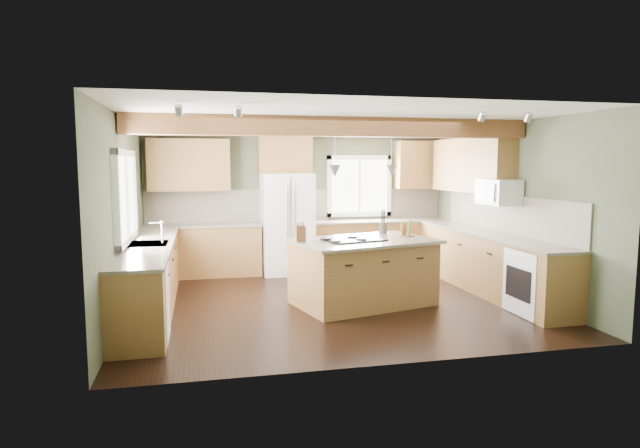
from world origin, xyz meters
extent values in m
plane|color=black|center=(0.00, 0.00, 0.00)|extent=(5.60, 5.60, 0.00)
plane|color=silver|center=(0.00, 0.00, 2.60)|extent=(5.60, 5.60, 0.00)
plane|color=#404631|center=(0.00, 2.50, 1.30)|extent=(5.60, 0.00, 5.60)
plane|color=#404631|center=(-2.80, 0.00, 1.30)|extent=(0.00, 5.00, 5.00)
plane|color=#404631|center=(2.80, 0.00, 1.30)|extent=(0.00, 5.00, 5.00)
cube|color=#5C311A|center=(0.00, -0.23, 2.47)|extent=(5.55, 0.26, 0.26)
cube|color=#5C311A|center=(0.00, 2.40, 2.54)|extent=(5.55, 0.20, 0.10)
cube|color=brown|center=(0.00, 2.48, 1.21)|extent=(5.58, 0.03, 0.58)
cube|color=brown|center=(2.78, 0.05, 1.21)|extent=(0.03, 3.70, 0.58)
cube|color=brown|center=(-1.79, 2.20, 0.44)|extent=(2.02, 0.60, 0.88)
cube|color=brown|center=(-1.79, 2.20, 0.90)|extent=(2.06, 0.64, 0.04)
cube|color=brown|center=(1.49, 2.20, 0.44)|extent=(2.62, 0.60, 0.88)
cube|color=brown|center=(1.49, 2.20, 0.90)|extent=(2.66, 0.64, 0.04)
cube|color=brown|center=(-2.50, 0.05, 0.44)|extent=(0.60, 3.70, 0.88)
cube|color=brown|center=(-2.50, 0.05, 0.90)|extent=(0.64, 3.74, 0.04)
cube|color=brown|center=(2.50, 0.05, 0.44)|extent=(0.60, 3.70, 0.88)
cube|color=brown|center=(2.50, 0.05, 0.90)|extent=(0.64, 3.74, 0.04)
cube|color=brown|center=(-1.99, 2.33, 1.95)|extent=(1.40, 0.35, 0.90)
cube|color=brown|center=(-0.30, 2.33, 2.15)|extent=(0.96, 0.35, 0.70)
cube|color=brown|center=(2.62, 0.90, 1.95)|extent=(0.35, 2.20, 0.90)
cube|color=brown|center=(2.30, 2.33, 1.95)|extent=(0.90, 0.35, 0.90)
cube|color=white|center=(-2.78, 0.05, 1.55)|extent=(0.04, 1.60, 1.05)
cube|color=white|center=(1.15, 2.48, 1.55)|extent=(1.10, 0.04, 1.00)
cube|color=#262628|center=(-2.50, 0.05, 0.91)|extent=(0.50, 0.65, 0.03)
cylinder|color=#B2B2B7|center=(-2.32, 0.05, 1.05)|extent=(0.02, 0.02, 0.28)
cube|color=white|center=(-2.49, -1.25, 0.43)|extent=(0.60, 0.60, 0.84)
cube|color=white|center=(2.49, -1.25, 0.43)|extent=(0.60, 0.72, 0.84)
cube|color=white|center=(2.58, -0.05, 1.55)|extent=(0.40, 0.70, 0.38)
cone|color=#B2B2B7|center=(-0.04, -0.35, 1.88)|extent=(0.18, 0.18, 0.16)
cone|color=#B2B2B7|center=(0.84, -0.12, 1.88)|extent=(0.18, 0.18, 0.16)
cube|color=white|center=(-0.30, 2.12, 0.90)|extent=(0.90, 0.74, 1.80)
cube|color=olive|center=(0.40, -0.23, 0.44)|extent=(2.05, 1.54, 0.88)
cube|color=brown|center=(0.40, -0.23, 0.90)|extent=(2.20, 1.69, 0.04)
cube|color=black|center=(0.25, -0.27, 0.93)|extent=(0.90, 0.71, 0.02)
cube|color=brown|center=(-0.50, -0.25, 1.03)|extent=(0.14, 0.11, 0.22)
cylinder|color=#36312B|center=(0.90, 0.35, 1.00)|extent=(0.15, 0.15, 0.17)
camera|label=1|loc=(-1.80, -7.31, 1.98)|focal=30.00mm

